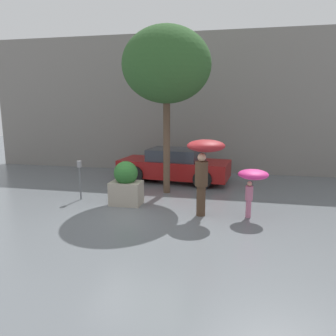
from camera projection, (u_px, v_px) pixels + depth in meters
The scene contains 8 objects.
ground_plane at pixel (137, 216), 8.82m from camera, with size 40.00×40.00×0.00m, color slate.
building_facade at pixel (180, 104), 14.49m from camera, with size 18.00×0.30×6.00m.
planter_box at pixel (126, 184), 9.78m from camera, with size 0.92×0.71×1.32m.
person_adult at pixel (205, 157), 8.67m from camera, with size 1.01×1.01×2.05m.
person_child at pixel (253, 178), 8.56m from camera, with size 0.79×0.79×1.29m.
parked_car_near at pixel (174, 166), 12.85m from camera, with size 4.40×2.24×1.28m.
street_tree at pixel (167, 66), 10.46m from camera, with size 2.87×2.87×5.43m.
parking_meter at pixel (80, 172), 10.25m from camera, with size 0.14×0.14×1.24m.
Camera 1 is at (2.58, -8.05, 2.94)m, focal length 35.00 mm.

